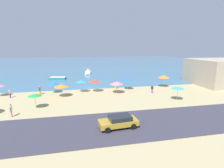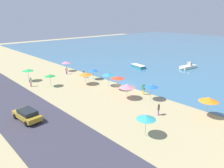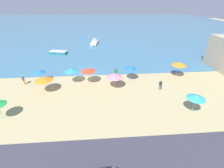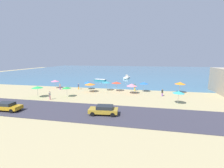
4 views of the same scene
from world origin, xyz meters
The scene contains 23 objects.
ground_plane centered at (0.00, 0.00, 0.00)m, with size 160.00×160.00×0.00m, color tan.
sea centered at (0.00, 55.00, 0.03)m, with size 150.00×110.00×0.05m, color teal.
coastal_road centered at (0.00, -18.00, 0.03)m, with size 80.00×8.00×0.06m, color #383743.
beach_umbrella_0 centered at (-7.03, -1.76, 1.91)m, with size 1.94×1.94×2.21m.
beach_umbrella_1 centered at (-14.53, -11.72, 2.22)m, with size 2.20×2.20×2.48m.
beach_umbrella_2 centered at (-1.80, -2.36, 2.23)m, with size 2.23×2.23×2.52m.
beach_umbrella_3 centered at (0.80, -2.60, 2.21)m, with size 2.35×2.35×2.47m.
beach_umbrella_4 centered at (15.91, -1.50, 2.38)m, with size 2.40×2.40×2.71m.
beach_umbrella_5 centered at (13.59, -10.73, 2.19)m, with size 2.07×2.07×2.47m.
beach_umbrella_6 centered at (-16.37, -2.20, 2.06)m, with size 2.07×2.07×2.34m.
beach_umbrella_7 centered at (-8.62, -10.16, 2.05)m, with size 1.89×1.89×2.30m.
beach_umbrella_8 centered at (-5.38, -4.75, 2.04)m, with size 2.49×2.49×2.32m.
beach_umbrella_9 centered at (4.75, -4.36, 2.05)m, with size 2.48×2.48×2.38m.
beach_umbrella_10 centered at (7.53, -2.06, 2.20)m, with size 2.11×2.11×2.48m.
bather_0 centered at (-9.45, -2.38, 0.88)m, with size 0.49×0.38×1.59m.
bather_1 centered at (5.30, -1.10, 1.03)m, with size 0.54×0.33×1.83m.
bather_2 centered at (-14.15, -3.55, 0.89)m, with size 0.29×0.56×1.60m.
bather_3 centered at (11.48, -5.53, 0.88)m, with size 0.36×0.52×1.57m.
bather_4 centered at (-10.99, -12.80, 0.98)m, with size 0.22×0.57×1.74m.
parked_car_0 centered at (-13.72, -20.00, 0.78)m, with size 4.39×1.90×1.34m.
parked_car_1 centered at (1.66, -18.56, 0.80)m, with size 4.39×2.24×1.37m.
skiff_nearshore centered at (-7.64, 12.38, 0.39)m, with size 4.65×2.44×0.67m.
skiff_offshore centered at (1.01, 20.65, 0.45)m, with size 2.32×5.18×1.49m.
Camera 4 is at (6.98, -38.88, 8.32)m, focal length 24.00 mm.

